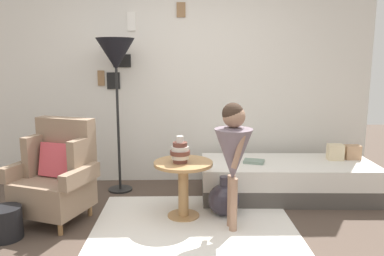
# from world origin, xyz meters

# --- Properties ---
(ground_plane) EXTENTS (12.00, 12.00, 0.00)m
(ground_plane) POSITION_xyz_m (0.00, 0.00, 0.00)
(ground_plane) COLOR #4C3D33
(gallery_wall) EXTENTS (4.80, 0.12, 2.60)m
(gallery_wall) POSITION_xyz_m (-0.00, 1.95, 1.30)
(gallery_wall) COLOR silver
(gallery_wall) RESTS_ON ground
(rug) EXTENTS (1.86, 1.39, 0.01)m
(rug) POSITION_xyz_m (0.16, 0.58, 0.01)
(rug) COLOR silver
(rug) RESTS_ON ground
(armchair) EXTENTS (0.88, 0.77, 0.97)m
(armchair) POSITION_xyz_m (-1.15, 0.72, 0.44)
(armchair) COLOR #9E7042
(armchair) RESTS_ON ground
(daybed) EXTENTS (1.93, 0.86, 0.40)m
(daybed) POSITION_xyz_m (1.23, 1.28, 0.20)
(daybed) COLOR #4C4742
(daybed) RESTS_ON ground
(pillow_head) EXTENTS (0.17, 0.12, 0.16)m
(pillow_head) POSITION_xyz_m (2.00, 1.39, 0.48)
(pillow_head) COLOR tan
(pillow_head) RESTS_ON daybed
(pillow_mid) EXTENTS (0.18, 0.13, 0.18)m
(pillow_mid) POSITION_xyz_m (1.79, 1.36, 0.49)
(pillow_mid) COLOR beige
(pillow_mid) RESTS_ON daybed
(side_table) EXTENTS (0.57, 0.57, 0.56)m
(side_table) POSITION_xyz_m (0.06, 0.73, 0.40)
(side_table) COLOR tan
(side_table) RESTS_ON ground
(vase_striped) EXTENTS (0.19, 0.19, 0.26)m
(vase_striped) POSITION_xyz_m (0.03, 0.71, 0.66)
(vase_striped) COLOR brown
(vase_striped) RESTS_ON side_table
(floor_lamp) EXTENTS (0.43, 0.43, 1.76)m
(floor_lamp) POSITION_xyz_m (-0.69, 1.53, 1.53)
(floor_lamp) COLOR black
(floor_lamp) RESTS_ON ground
(person_child) EXTENTS (0.34, 0.34, 1.16)m
(person_child) POSITION_xyz_m (0.50, 0.45, 0.75)
(person_child) COLOR #A37A60
(person_child) RESTS_ON ground
(book_on_daybed) EXTENTS (0.26, 0.22, 0.03)m
(book_on_daybed) POSITION_xyz_m (0.84, 1.26, 0.42)
(book_on_daybed) COLOR gray
(book_on_daybed) RESTS_ON daybed
(demijohn_near) EXTENTS (0.31, 0.31, 0.40)m
(demijohn_near) POSITION_xyz_m (0.46, 0.77, 0.16)
(demijohn_near) COLOR #332D38
(demijohn_near) RESTS_ON ground
(magazine_basket) EXTENTS (0.28, 0.28, 0.28)m
(magazine_basket) POSITION_xyz_m (-1.47, 0.31, 0.14)
(magazine_basket) COLOR black
(magazine_basket) RESTS_ON ground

